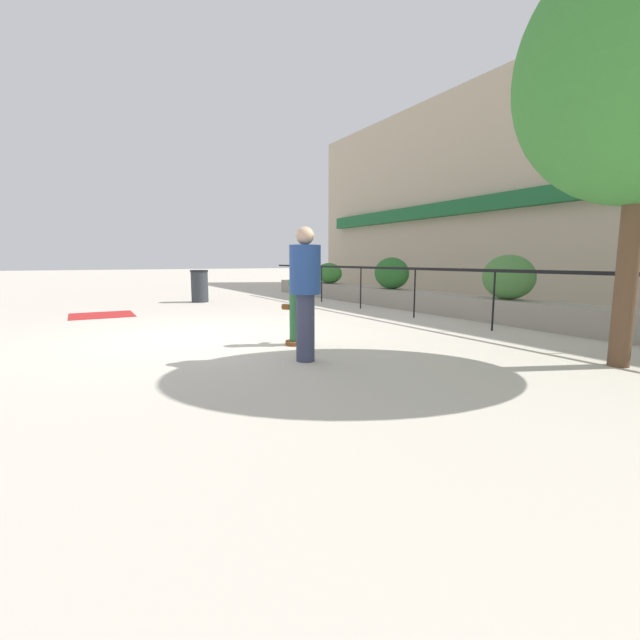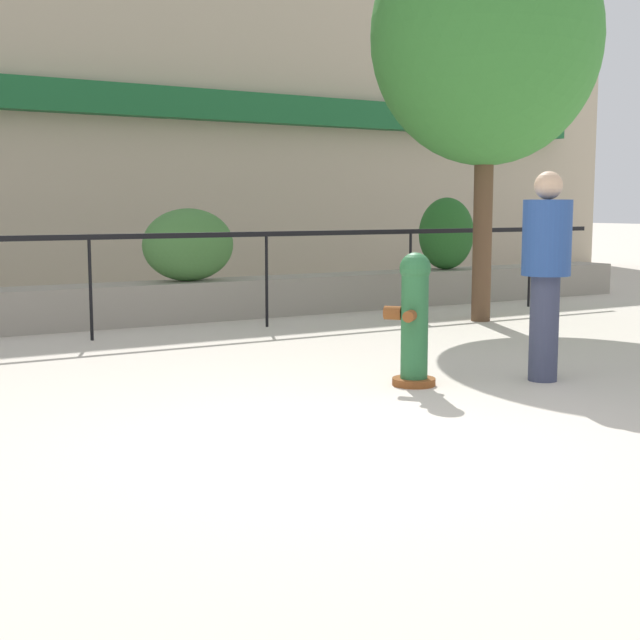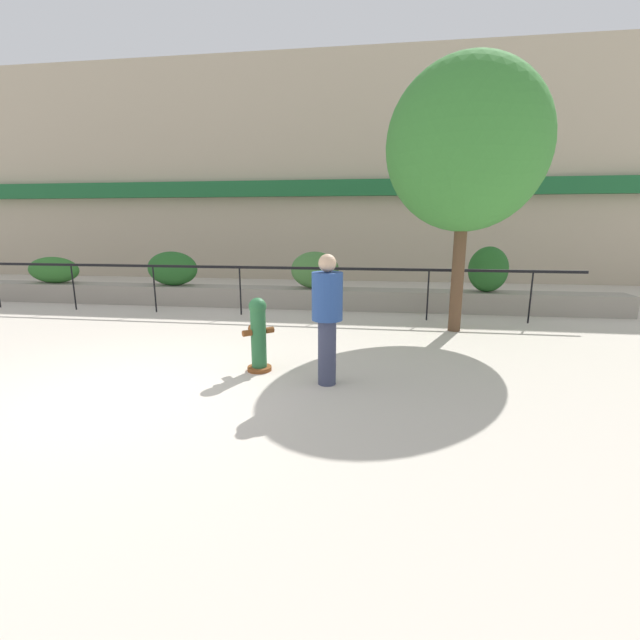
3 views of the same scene
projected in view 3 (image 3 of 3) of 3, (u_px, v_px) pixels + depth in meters
ground_plane at (118, 394)px, 5.39m from camera, size 120.00×120.00×0.00m
building_facade at (297, 173)px, 16.09m from camera, size 30.00×1.36×8.00m
planter_wall_low at (254, 297)px, 11.13m from camera, size 18.00×0.70×0.50m
fence_railing_segment at (240, 272)px, 9.90m from camera, size 15.00×0.05×1.15m
hedge_bush_0 at (54, 270)px, 11.77m from camera, size 1.51×0.56×0.72m
hedge_bush_1 at (172, 269)px, 11.28m from camera, size 1.37×0.58×0.89m
hedge_bush_2 at (315, 270)px, 10.75m from camera, size 1.22×0.62×0.92m
hedge_bush_3 at (488, 269)px, 10.16m from camera, size 0.93×0.64×1.08m
fire_hydrant at (258, 334)px, 6.15m from camera, size 0.50×0.50×1.08m
street_tree at (467, 146)px, 7.84m from camera, size 2.95×2.65×5.05m
pedestrian at (327, 312)px, 5.53m from camera, size 0.50×0.50×1.73m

